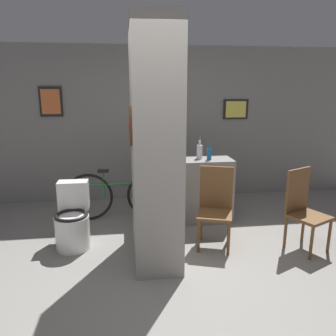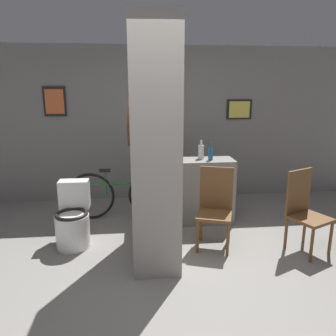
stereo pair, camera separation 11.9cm
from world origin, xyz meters
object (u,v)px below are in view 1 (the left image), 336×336
(chair_near_pillar, at_px, (215,205))
(bottle_tall, at_px, (200,151))
(chair_by_doorway, at_px, (304,207))
(bicycle, at_px, (120,195))
(toilet, at_px, (73,221))

(chair_near_pillar, relative_size, bottle_tall, 3.25)
(chair_near_pillar, bearing_deg, chair_by_doorway, 6.08)
(chair_near_pillar, bearing_deg, bicycle, 158.33)
(bicycle, height_order, bottle_tall, bottle_tall)
(toilet, bearing_deg, bicycle, 54.30)
(toilet, xyz_separation_m, bottle_tall, (1.73, 0.64, 0.72))
(chair_near_pillar, height_order, chair_by_doorway, same)
(toilet, relative_size, chair_near_pillar, 0.79)
(bottle_tall, bearing_deg, bicycle, 172.31)
(chair_by_doorway, height_order, bicycle, chair_by_doorway)
(chair_near_pillar, relative_size, chair_by_doorway, 1.00)
(chair_by_doorway, xyz_separation_m, bottle_tall, (-1.05, 1.05, 0.52))
(chair_near_pillar, xyz_separation_m, bicycle, (-1.18, 0.99, -0.15))
(bicycle, distance_m, bottle_tall, 1.35)
(bottle_tall, bearing_deg, chair_by_doorway, -44.91)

